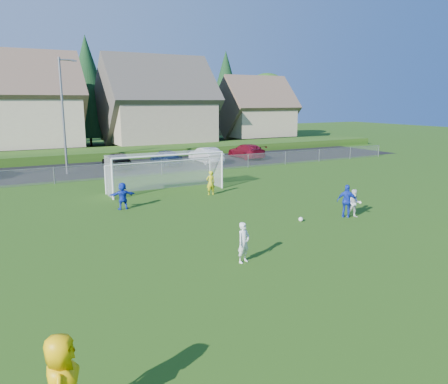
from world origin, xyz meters
The scene contains 18 objects.
ground centered at (0.00, 0.00, 0.00)m, with size 160.00×160.00×0.00m, color #193D0C.
asphalt_lot centered at (0.00, 27.50, 0.01)m, with size 60.00×60.00×0.00m, color black.
grass_embankment centered at (0.00, 35.00, 0.40)m, with size 70.00×6.00×0.80m, color #1E420F.
soccer_ball centered at (3.13, 5.95, 0.11)m, with size 0.22×0.22×0.22m, color white.
player_white_a centered at (-2.11, 2.62, 0.75)m, with size 0.54×0.36×1.49m, color white.
player_white_b centered at (5.97, 5.31, 0.71)m, with size 0.69×0.54×1.43m, color white.
player_blue_a centered at (5.64, 5.49, 0.83)m, with size 0.98×0.41×1.67m, color #1430BC.
player_blue_b centered at (-3.78, 12.48, 0.74)m, with size 1.36×0.43×1.47m, color #1430BC.
goalkeeper centered at (2.04, 13.50, 0.76)m, with size 0.55×0.36×1.52m, color gold.
car_d centered at (-0.28, 26.66, 0.68)m, with size 1.89×4.66×1.35m, color black.
car_e centered at (4.19, 26.72, 0.72)m, with size 1.71×4.25×1.45m, color #15264B.
car_f centered at (8.01, 26.33, 0.74)m, with size 1.56×4.46×1.47m, color silver.
car_g centered at (13.14, 27.46, 0.72)m, with size 2.03×4.99×1.45m, color maroon.
soccer_goal centered at (0.00, 16.05, 1.63)m, with size 7.42×1.90×2.50m.
chainlink_fence centered at (0.00, 22.00, 0.63)m, with size 52.06×0.06×1.20m.
streetlight centered at (-4.45, 26.00, 4.84)m, with size 1.38×0.18×9.00m.
houses_row centered at (1.97, 42.46, 7.33)m, with size 53.90×11.45×13.27m.
tree_row centered at (1.04, 48.74, 6.91)m, with size 65.98×12.36×13.80m.
Camera 1 is at (-9.90, -10.25, 5.77)m, focal length 35.00 mm.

